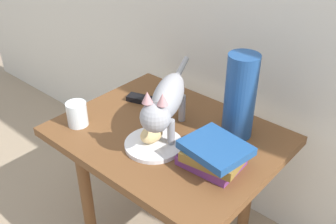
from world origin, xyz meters
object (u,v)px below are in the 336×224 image
object	(u,v)px
cat	(166,101)
tv_remote	(146,100)
plate	(154,144)
book_stack	(214,154)
side_table	(168,151)
candle_jar	(77,115)
bread_roll	(152,134)
green_vase	(240,97)

from	to	relation	value
cat	tv_remote	xyz separation A→B (m)	(-0.20, 0.11, -0.12)
plate	book_stack	size ratio (longest dim) A/B	0.91
side_table	candle_jar	bearing A→B (deg)	-147.58
side_table	cat	size ratio (longest dim) A/B	1.67
cat	book_stack	xyz separation A→B (m)	(0.21, -0.02, -0.09)
candle_jar	plate	bearing A→B (deg)	15.78
cat	book_stack	world-z (taller)	cat
bread_roll	candle_jar	bearing A→B (deg)	-163.07
green_vase	tv_remote	size ratio (longest dim) A/B	1.89
side_table	tv_remote	world-z (taller)	tv_remote
book_stack	candle_jar	xyz separation A→B (m)	(-0.48, -0.12, -0.01)
bread_roll	cat	world-z (taller)	cat
book_stack	candle_jar	world-z (taller)	same
book_stack	green_vase	xyz separation A→B (m)	(-0.04, 0.19, 0.10)
bread_roll	green_vase	xyz separation A→B (m)	(0.17, 0.23, 0.10)
side_table	plate	world-z (taller)	plate
side_table	tv_remote	distance (m)	0.23
book_stack	plate	bearing A→B (deg)	-167.30
side_table	tv_remote	bearing A→B (deg)	153.76
book_stack	bread_roll	bearing A→B (deg)	-168.67
plate	book_stack	distance (m)	0.21
cat	green_vase	xyz separation A→B (m)	(0.17, 0.16, 0.01)
bread_roll	book_stack	distance (m)	0.21
bread_roll	tv_remote	size ratio (longest dim) A/B	0.53
plate	tv_remote	bearing A→B (deg)	138.87
book_stack	tv_remote	bearing A→B (deg)	161.29
plate	candle_jar	size ratio (longest dim) A/B	2.18
cat	book_stack	distance (m)	0.23
side_table	bread_roll	bearing A→B (deg)	-85.99
plate	candle_jar	distance (m)	0.29
green_vase	tv_remote	bearing A→B (deg)	-172.57
side_table	cat	distance (m)	0.21
cat	candle_jar	xyz separation A→B (m)	(-0.27, -0.15, -0.09)
cat	book_stack	size ratio (longest dim) A/B	2.14
book_stack	green_vase	distance (m)	0.21
cat	bread_roll	bearing A→B (deg)	-91.80
plate	cat	distance (m)	0.14
green_vase	tv_remote	distance (m)	0.39
bread_roll	green_vase	size ratio (longest dim) A/B	0.28
bread_roll	cat	bearing A→B (deg)	88.20
bread_roll	book_stack	bearing A→B (deg)	11.33
side_table	book_stack	distance (m)	0.25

